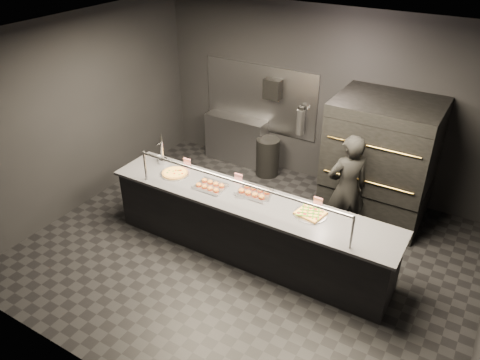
{
  "coord_description": "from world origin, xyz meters",
  "views": [
    {
      "loc": [
        2.57,
        -4.53,
        4.28
      ],
      "look_at": [
        -0.25,
        0.2,
        1.03
      ],
      "focal_mm": 35.0,
      "sensor_mm": 36.0,
      "label": 1
    }
  ],
  "objects_px": {
    "prep_shelf": "(236,139)",
    "square_pizza": "(310,213)",
    "service_counter": "(248,227)",
    "pizza_oven": "(380,160)",
    "towel_dispenser": "(273,89)",
    "worker": "(347,189)",
    "beer_tap": "(163,155)",
    "slider_tray_a": "(210,186)",
    "trash_bin": "(268,157)",
    "fire_extinguisher": "(301,122)",
    "round_pizza": "(175,173)",
    "slider_tray_b": "(254,192)"
  },
  "relations": [
    {
      "from": "prep_shelf",
      "to": "square_pizza",
      "type": "distance_m",
      "value": 3.35
    },
    {
      "from": "service_counter",
      "to": "pizza_oven",
      "type": "distance_m",
      "value": 2.3
    },
    {
      "from": "towel_dispenser",
      "to": "worker",
      "type": "xyz_separation_m",
      "value": [
        1.89,
        -1.33,
        -0.72
      ]
    },
    {
      "from": "towel_dispenser",
      "to": "prep_shelf",
      "type": "bearing_deg",
      "value": -174.29
    },
    {
      "from": "beer_tap",
      "to": "slider_tray_a",
      "type": "bearing_deg",
      "value": -12.48
    },
    {
      "from": "prep_shelf",
      "to": "trash_bin",
      "type": "relative_size",
      "value": 1.72
    },
    {
      "from": "pizza_oven",
      "to": "fire_extinguisher",
      "type": "xyz_separation_m",
      "value": [
        -1.55,
        0.5,
        0.09
      ]
    },
    {
      "from": "slider_tray_a",
      "to": "trash_bin",
      "type": "relative_size",
      "value": 0.62
    },
    {
      "from": "slider_tray_a",
      "to": "beer_tap",
      "type": "bearing_deg",
      "value": 167.52
    },
    {
      "from": "towel_dispenser",
      "to": "beer_tap",
      "type": "height_order",
      "value": "towel_dispenser"
    },
    {
      "from": "pizza_oven",
      "to": "slider_tray_a",
      "type": "relative_size",
      "value": 4.4
    },
    {
      "from": "service_counter",
      "to": "round_pizza",
      "type": "bearing_deg",
      "value": 178.65
    },
    {
      "from": "prep_shelf",
      "to": "square_pizza",
      "type": "bearing_deg",
      "value": -42.41
    },
    {
      "from": "towel_dispenser",
      "to": "round_pizza",
      "type": "bearing_deg",
      "value": -98.46
    },
    {
      "from": "service_counter",
      "to": "slider_tray_b",
      "type": "bearing_deg",
      "value": 90.1
    },
    {
      "from": "towel_dispenser",
      "to": "pizza_oven",
      "type": "bearing_deg",
      "value": -13.14
    },
    {
      "from": "beer_tap",
      "to": "trash_bin",
      "type": "relative_size",
      "value": 0.72
    },
    {
      "from": "prep_shelf",
      "to": "worker",
      "type": "relative_size",
      "value": 0.72
    },
    {
      "from": "prep_shelf",
      "to": "worker",
      "type": "distance_m",
      "value": 2.9
    },
    {
      "from": "service_counter",
      "to": "trash_bin",
      "type": "height_order",
      "value": "service_counter"
    },
    {
      "from": "fire_extinguisher",
      "to": "slider_tray_a",
      "type": "distance_m",
      "value": 2.44
    },
    {
      "from": "pizza_oven",
      "to": "slider_tray_a",
      "type": "distance_m",
      "value": 2.63
    },
    {
      "from": "pizza_oven",
      "to": "slider_tray_b",
      "type": "relative_size",
      "value": 3.62
    },
    {
      "from": "prep_shelf",
      "to": "beer_tap",
      "type": "distance_m",
      "value": 2.21
    },
    {
      "from": "service_counter",
      "to": "square_pizza",
      "type": "bearing_deg",
      "value": 5.54
    },
    {
      "from": "prep_shelf",
      "to": "slider_tray_a",
      "type": "height_order",
      "value": "slider_tray_a"
    },
    {
      "from": "trash_bin",
      "to": "worker",
      "type": "bearing_deg",
      "value": -31.06
    },
    {
      "from": "fire_extinguisher",
      "to": "slider_tray_a",
      "type": "relative_size",
      "value": 1.16
    },
    {
      "from": "pizza_oven",
      "to": "towel_dispenser",
      "type": "bearing_deg",
      "value": 166.86
    },
    {
      "from": "prep_shelf",
      "to": "beer_tap",
      "type": "bearing_deg",
      "value": -90.0
    },
    {
      "from": "round_pizza",
      "to": "square_pizza",
      "type": "bearing_deg",
      "value": 1.44
    },
    {
      "from": "pizza_oven",
      "to": "square_pizza",
      "type": "distance_m",
      "value": 1.85
    },
    {
      "from": "beer_tap",
      "to": "slider_tray_b",
      "type": "xyz_separation_m",
      "value": [
        1.6,
        -0.05,
        -0.12
      ]
    },
    {
      "from": "fire_extinguisher",
      "to": "worker",
      "type": "distance_m",
      "value": 1.91
    },
    {
      "from": "slider_tray_b",
      "to": "square_pizza",
      "type": "height_order",
      "value": "slider_tray_b"
    },
    {
      "from": "fire_extinguisher",
      "to": "slider_tray_b",
      "type": "bearing_deg",
      "value": -81.16
    },
    {
      "from": "beer_tap",
      "to": "round_pizza",
      "type": "height_order",
      "value": "beer_tap"
    },
    {
      "from": "worker",
      "to": "trash_bin",
      "type": "bearing_deg",
      "value": -72.88
    },
    {
      "from": "slider_tray_b",
      "to": "pizza_oven",
      "type": "bearing_deg",
      "value": 55.55
    },
    {
      "from": "towel_dispenser",
      "to": "square_pizza",
      "type": "relative_size",
      "value": 0.83
    },
    {
      "from": "prep_shelf",
      "to": "slider_tray_a",
      "type": "xyz_separation_m",
      "value": [
        1.0,
        -2.34,
        0.5
      ]
    },
    {
      "from": "pizza_oven",
      "to": "worker",
      "type": "distance_m",
      "value": 0.88
    },
    {
      "from": "towel_dispenser",
      "to": "slider_tray_b",
      "type": "height_order",
      "value": "towel_dispenser"
    },
    {
      "from": "towel_dispenser",
      "to": "fire_extinguisher",
      "type": "bearing_deg",
      "value": 1.04
    },
    {
      "from": "slider_tray_b",
      "to": "trash_bin",
      "type": "distance_m",
      "value": 2.26
    },
    {
      "from": "prep_shelf",
      "to": "worker",
      "type": "xyz_separation_m",
      "value": [
        2.59,
        -1.26,
        0.38
      ]
    },
    {
      "from": "worker",
      "to": "prep_shelf",
      "type": "bearing_deg",
      "value": -67.83
    },
    {
      "from": "slider_tray_a",
      "to": "worker",
      "type": "distance_m",
      "value": 1.92
    },
    {
      "from": "fire_extinguisher",
      "to": "slider_tray_a",
      "type": "bearing_deg",
      "value": -95.9
    },
    {
      "from": "service_counter",
      "to": "prep_shelf",
      "type": "xyz_separation_m",
      "value": [
        -1.6,
        2.32,
        -0.01
      ]
    }
  ]
}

